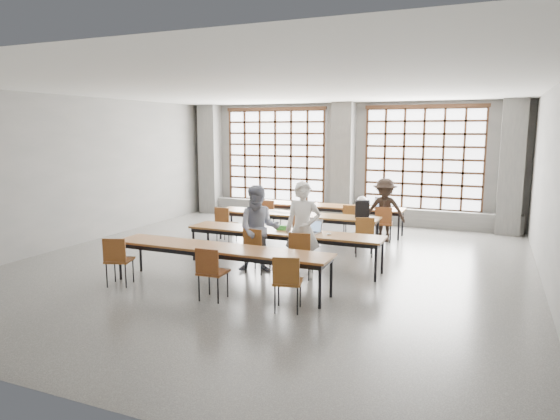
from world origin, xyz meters
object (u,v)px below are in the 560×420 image
(chair_back_left, at_px, (270,212))
(student_back, at_px, (384,210))
(backpack, at_px, (362,209))
(red_pouch, at_px, (119,257))
(chair_back_mid, at_px, (351,218))
(green_box, at_px, (283,228))
(chair_near_left, at_px, (117,257))
(laptop_front, at_px, (312,229))
(desk_row_d, at_px, (219,251))
(chair_mid_centre, at_px, (303,227))
(chair_front_left, at_px, (256,246))
(student_female, at_px, (259,229))
(chair_front_right, at_px, (301,250))
(chair_mid_right, at_px, (364,232))
(chair_near_right, at_px, (287,278))
(desk_row_c, at_px, (283,234))
(mouse, at_px, (329,234))
(laptop_back, at_px, (380,205))
(desk_row_a, at_px, (328,208))
(desk_row_b, at_px, (296,216))
(student_male, at_px, (303,230))
(chair_mid_left, at_px, (225,221))
(plastic_bag, at_px, (362,201))
(chair_near_mid, at_px, (211,268))
(chair_back_right, at_px, (384,220))
(phone, at_px, (290,232))

(chair_back_left, relative_size, student_back, 0.57)
(student_back, height_order, backpack, student_back)
(red_pouch, bearing_deg, chair_back_mid, 62.08)
(chair_back_left, distance_m, green_box, 3.33)
(chair_near_left, xyz_separation_m, laptop_front, (2.73, 2.42, 0.25))
(desk_row_d, distance_m, chair_mid_centre, 3.13)
(chair_front_left, height_order, student_back, student_back)
(chair_back_mid, distance_m, student_female, 3.62)
(chair_front_right, height_order, green_box, chair_front_right)
(chair_mid_right, bearing_deg, chair_near_right, -94.04)
(chair_front_right, relative_size, chair_near_right, 1.00)
(chair_near_left, xyz_separation_m, red_pouch, (-0.02, 0.08, -0.04))
(desk_row_c, xyz_separation_m, chair_mid_centre, (-0.12, 1.41, -0.13))
(chair_back_mid, height_order, chair_mid_centre, same)
(chair_front_right, distance_m, backpack, 2.79)
(chair_front_right, xyz_separation_m, student_back, (0.76, 3.75, 0.24))
(mouse, bearing_deg, chair_front_left, -154.17)
(chair_near_right, bearing_deg, laptop_back, 89.03)
(desk_row_a, xyz_separation_m, red_pouch, (-1.96, -5.86, -0.16))
(desk_row_b, distance_m, chair_back_mid, 1.47)
(chair_mid_right, height_order, student_male, student_male)
(backpack, relative_size, red_pouch, 2.00)
(chair_mid_centre, bearing_deg, chair_mid_right, 0.13)
(chair_mid_left, relative_size, chair_near_left, 1.00)
(student_back, bearing_deg, chair_front_left, -119.19)
(laptop_back, bearing_deg, chair_mid_centre, -118.46)
(student_back, bearing_deg, red_pouch, -128.65)
(chair_mid_centre, bearing_deg, student_back, 48.75)
(chair_near_left, bearing_deg, chair_mid_centre, 61.30)
(laptop_front, distance_m, plastic_bag, 3.57)
(chair_near_mid, distance_m, student_female, 1.84)
(desk_row_d, distance_m, chair_near_right, 1.65)
(desk_row_c, bearing_deg, chair_front_right, -45.80)
(chair_back_right, distance_m, chair_front_right, 3.70)
(chair_mid_right, relative_size, backpack, 2.20)
(plastic_bag, bearing_deg, backpack, -75.90)
(desk_row_c, distance_m, student_male, 0.81)
(chair_front_right, relative_size, student_female, 0.53)
(chair_back_mid, xyz_separation_m, chair_front_right, (0.03, -3.62, 0.00))
(desk_row_b, relative_size, student_back, 2.59)
(green_box, bearing_deg, mouse, -5.71)
(student_male, relative_size, phone, 13.75)
(student_male, height_order, plastic_bag, student_male)
(desk_row_d, distance_m, chair_near_left, 1.79)
(chair_near_left, bearing_deg, phone, 43.35)
(desk_row_d, relative_size, student_male, 2.24)
(desk_row_d, height_order, chair_mid_right, chair_mid_right)
(desk_row_b, xyz_separation_m, chair_front_left, (0.22, -2.67, -0.13))
(desk_row_b, relative_size, desk_row_d, 1.00)
(chair_back_right, height_order, backpack, backpack)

